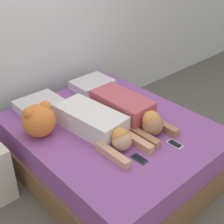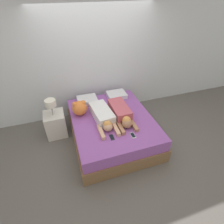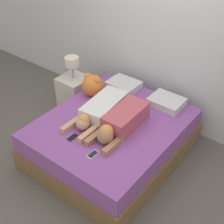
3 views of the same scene
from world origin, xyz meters
The scene contains 11 objects.
ground_plane centered at (0.00, 0.00, 0.00)m, with size 12.00×12.00×0.00m, color #5B5651.
wall_back centered at (0.00, 1.14, 1.30)m, with size 12.00×0.06×2.60m.
bed centered at (0.00, 0.00, 0.27)m, with size 1.67×1.97×0.55m.
pillow_head_left centered at (-0.36, 0.75, 0.60)m, with size 0.45×0.36×0.10m.
pillow_head_right centered at (0.36, 0.75, 0.60)m, with size 0.45×0.36×0.10m.
person_left centered at (-0.19, 0.00, 0.65)m, with size 0.40×1.01×0.20m.
person_right centered at (0.18, -0.06, 0.66)m, with size 0.34×0.92×0.23m.
cell_phone_left centered at (-0.18, -0.54, 0.56)m, with size 0.07×0.15×0.01m.
cell_phone_right centered at (0.20, -0.61, 0.56)m, with size 0.07×0.15×0.01m.
plush_toy centered at (-0.60, 0.33, 0.71)m, with size 0.31×0.31×0.32m.
nightstand centered at (-1.15, 0.49, 0.31)m, with size 0.43×0.43×0.91m.
Camera 3 is at (1.92, -2.48, 3.00)m, focal length 50.00 mm.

